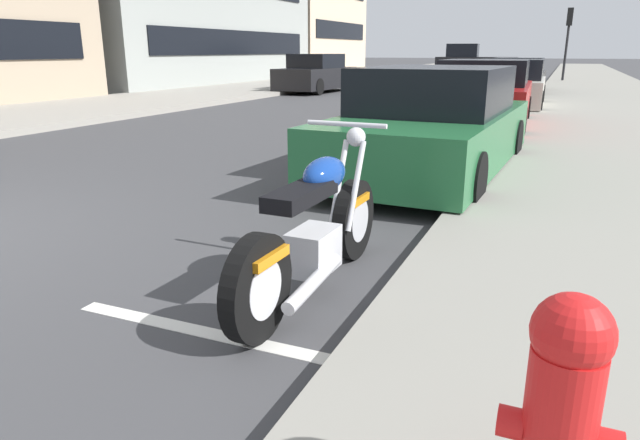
% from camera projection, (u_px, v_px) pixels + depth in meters
% --- Properties ---
extents(sidewalk_near_curb, '(120.00, 4.40, 0.14)m').
position_uv_depth(sidewalk_near_curb, '(622.00, 122.00, 12.75)').
color(sidewalk_near_curb, gray).
rests_on(sidewalk_near_curb, ground).
extents(sidewalk_far_curb, '(120.00, 5.00, 0.14)m').
position_uv_depth(sidewalk_far_curb, '(143.00, 101.00, 17.86)').
color(sidewalk_far_curb, gray).
rests_on(sidewalk_far_curb, ground).
extents(parking_stall_stripe, '(0.12, 2.20, 0.01)m').
position_uv_depth(parking_stall_stripe, '(230.00, 338.00, 3.30)').
color(parking_stall_stripe, silver).
rests_on(parking_stall_stripe, ground).
extents(parked_motorcycle, '(2.14, 0.62, 1.12)m').
position_uv_depth(parked_motorcycle, '(315.00, 232.00, 3.84)').
color(parked_motorcycle, black).
rests_on(parked_motorcycle, ground).
extents(parked_car_at_intersection, '(4.71, 2.08, 1.42)m').
position_uv_depth(parked_car_at_intersection, '(433.00, 126.00, 7.47)').
color(parked_car_at_intersection, '#236638').
rests_on(parked_car_at_intersection, ground).
extents(parked_car_far_down_curb, '(4.24, 2.00, 1.44)m').
position_uv_depth(parked_car_far_down_curb, '(483.00, 97.00, 11.85)').
color(parked_car_far_down_curb, '#AD1919').
rests_on(parked_car_far_down_curb, ground).
extents(parked_car_near_corner, '(4.15, 2.02, 1.38)m').
position_uv_depth(parked_car_near_corner, '(509.00, 86.00, 16.05)').
color(parked_car_near_corner, beige).
rests_on(parked_car_near_corner, ground).
extents(parked_car_behind_motorcycle, '(4.34, 1.94, 1.36)m').
position_uv_depth(parked_car_behind_motorcycle, '(518.00, 77.00, 21.30)').
color(parked_car_behind_motorcycle, black).
rests_on(parked_car_behind_motorcycle, ground).
extents(crossing_truck, '(2.27, 4.95, 2.01)m').
position_uv_depth(crossing_truck, '(473.00, 62.00, 34.61)').
color(crossing_truck, black).
rests_on(crossing_truck, ground).
extents(car_opposite_curb, '(4.45, 1.96, 1.49)m').
position_uv_depth(car_opposite_curb, '(316.00, 74.00, 22.59)').
color(car_opposite_curb, black).
rests_on(car_opposite_curb, ground).
extents(fire_hydrant, '(0.24, 0.36, 0.81)m').
position_uv_depth(fire_hydrant, '(561.00, 411.00, 1.71)').
color(fire_hydrant, red).
rests_on(fire_hydrant, sidewalk_near_curb).
extents(traffic_signal_near_corner, '(0.36, 0.28, 3.53)m').
position_uv_depth(traffic_signal_near_corner, '(569.00, 28.00, 28.42)').
color(traffic_signal_near_corner, black).
rests_on(traffic_signal_near_corner, sidewalk_near_curb).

